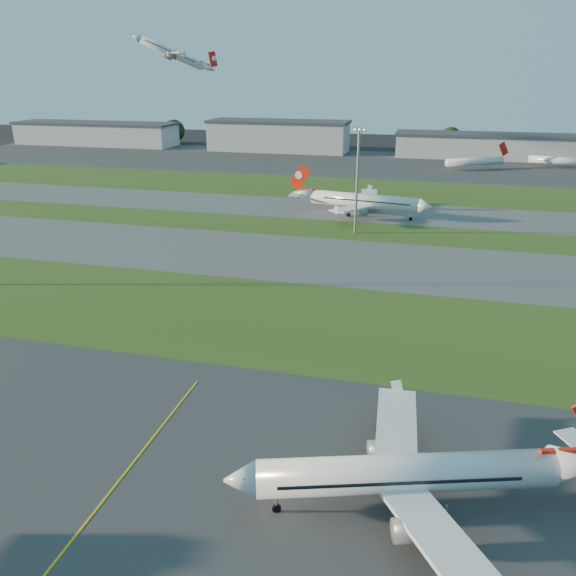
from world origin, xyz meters
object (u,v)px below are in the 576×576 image
(airliner_parked, at_px, (409,474))
(airliner_taxiing, at_px, (363,201))
(light_mast_centre, at_px, (357,174))
(mini_jet_far, at_px, (562,161))
(mini_jet_near, at_px, (475,161))

(airliner_parked, height_order, airliner_taxiing, airliner_taxiing)
(airliner_taxiing, relative_size, light_mast_centre, 1.48)
(airliner_taxiing, height_order, light_mast_centre, light_mast_centre)
(mini_jet_far, relative_size, light_mast_centre, 1.10)
(mini_jet_far, height_order, light_mast_centre, light_mast_centre)
(airliner_parked, xyz_separation_m, mini_jet_near, (16.56, 205.01, -0.46))
(airliner_parked, relative_size, mini_jet_far, 1.17)
(mini_jet_near, relative_size, light_mast_centre, 1.00)
(mini_jet_far, distance_m, light_mast_centre, 141.57)
(mini_jet_near, bearing_deg, airliner_parked, -124.00)
(airliner_taxiing, bearing_deg, mini_jet_near, -101.76)
(airliner_taxiing, distance_m, mini_jet_far, 125.58)
(mini_jet_near, distance_m, mini_jet_far, 37.49)
(airliner_taxiing, height_order, mini_jet_near, airliner_taxiing)
(airliner_parked, distance_m, light_mast_centre, 96.64)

